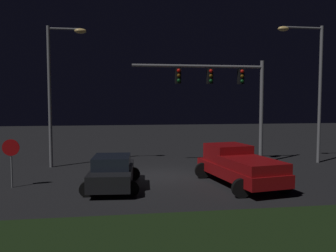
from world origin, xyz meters
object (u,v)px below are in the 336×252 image
at_px(street_lamp_right, 312,77).
at_px(traffic_signal_gantry, 225,86).
at_px(stop_sign, 11,154).
at_px(street_lamp_left, 57,80).
at_px(pickup_truck, 238,164).
at_px(car_sedan, 112,172).

bearing_deg(street_lamp_right, traffic_signal_gantry, 175.65).
bearing_deg(street_lamp_right, stop_sign, -166.45).
distance_m(street_lamp_left, street_lamp_right, 15.77).
bearing_deg(pickup_truck, traffic_signal_gantry, -20.63).
relative_size(pickup_truck, traffic_signal_gantry, 0.68).
bearing_deg(street_lamp_left, traffic_signal_gantry, -2.44).
distance_m(car_sedan, street_lamp_right, 14.20).
distance_m(car_sedan, stop_sign, 4.69).
distance_m(pickup_truck, stop_sign, 10.50).
relative_size(pickup_truck, street_lamp_right, 0.65).
bearing_deg(pickup_truck, street_lamp_left, 47.27).
distance_m(street_lamp_right, stop_sign, 17.96).
distance_m(pickup_truck, street_lamp_left, 11.67).
height_order(car_sedan, street_lamp_right, street_lamp_right).
bearing_deg(stop_sign, pickup_truck, -5.12).
bearing_deg(stop_sign, car_sedan, -9.23).
relative_size(street_lamp_left, stop_sign, 3.75).
relative_size(car_sedan, stop_sign, 2.03).
relative_size(car_sedan, street_lamp_right, 0.52).
distance_m(street_lamp_left, stop_sign, 6.30).
height_order(street_lamp_right, stop_sign, street_lamp_right).
bearing_deg(traffic_signal_gantry, street_lamp_right, -4.35).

